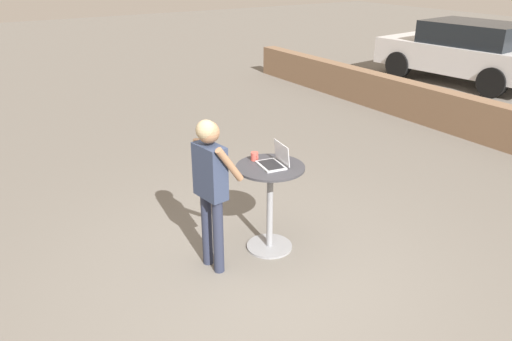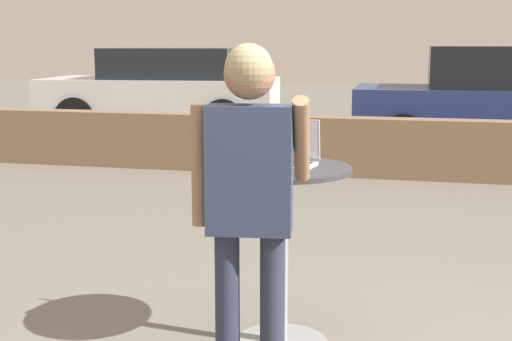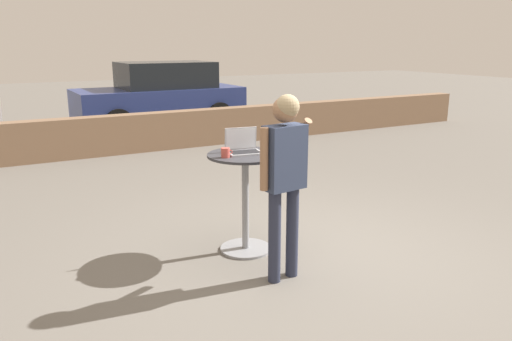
{
  "view_description": "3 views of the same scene",
  "coord_description": "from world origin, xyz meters",
  "px_view_note": "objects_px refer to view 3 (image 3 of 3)",
  "views": [
    {
      "loc": [
        3.55,
        -2.3,
        3.06
      ],
      "look_at": [
        -0.48,
        0.27,
        1.0
      ],
      "focal_mm": 35.0,
      "sensor_mm": 36.0,
      "label": 1
    },
    {
      "loc": [
        0.24,
        -3.16,
        1.65
      ],
      "look_at": [
        -0.59,
        0.27,
        1.01
      ],
      "focal_mm": 50.0,
      "sensor_mm": 36.0,
      "label": 2
    },
    {
      "loc": [
        -2.66,
        -3.74,
        2.06
      ],
      "look_at": [
        -0.48,
        0.26,
        0.88
      ],
      "focal_mm": 35.0,
      "sensor_mm": 36.0,
      "label": 3
    }
  ],
  "objects_px": {
    "laptop": "(243,147)",
    "parked_car_near_street": "(161,95)",
    "cafe_table": "(245,190)",
    "standing_person": "(284,166)",
    "coffee_mug": "(226,153)"
  },
  "relations": [
    {
      "from": "cafe_table",
      "to": "parked_car_near_street",
      "type": "distance_m",
      "value": 8.0
    },
    {
      "from": "cafe_table",
      "to": "coffee_mug",
      "type": "xyz_separation_m",
      "value": [
        -0.23,
        -0.05,
        0.41
      ]
    },
    {
      "from": "cafe_table",
      "to": "laptop",
      "type": "distance_m",
      "value": 0.42
    },
    {
      "from": "laptop",
      "to": "standing_person",
      "type": "relative_size",
      "value": 0.22
    },
    {
      "from": "laptop",
      "to": "standing_person",
      "type": "bearing_deg",
      "value": -90.37
    },
    {
      "from": "laptop",
      "to": "coffee_mug",
      "type": "bearing_deg",
      "value": -156.92
    },
    {
      "from": "parked_car_near_street",
      "to": "cafe_table",
      "type": "bearing_deg",
      "value": -102.25
    },
    {
      "from": "coffee_mug",
      "to": "parked_car_near_street",
      "type": "height_order",
      "value": "parked_car_near_street"
    },
    {
      "from": "cafe_table",
      "to": "standing_person",
      "type": "relative_size",
      "value": 0.61
    },
    {
      "from": "laptop",
      "to": "cafe_table",
      "type": "bearing_deg",
      "value": -97.71
    },
    {
      "from": "coffee_mug",
      "to": "standing_person",
      "type": "xyz_separation_m",
      "value": [
        0.24,
        -0.67,
        -0.01
      ]
    },
    {
      "from": "laptop",
      "to": "parked_car_near_street",
      "type": "bearing_deg",
      "value": 77.72
    },
    {
      "from": "cafe_table",
      "to": "coffee_mug",
      "type": "relative_size",
      "value": 8.63
    },
    {
      "from": "laptop",
      "to": "parked_car_near_street",
      "type": "relative_size",
      "value": 0.09
    },
    {
      "from": "cafe_table",
      "to": "standing_person",
      "type": "xyz_separation_m",
      "value": [
        0.0,
        -0.72,
        0.4
      ]
    }
  ]
}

